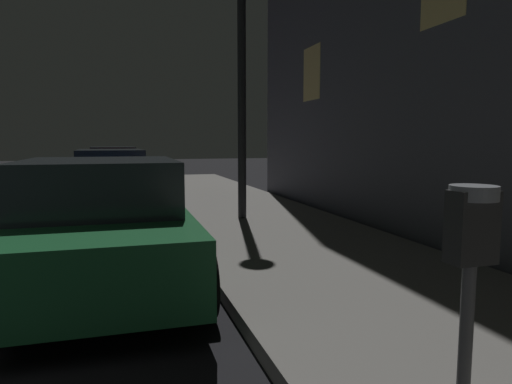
{
  "coord_description": "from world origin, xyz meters",
  "views": [
    {
      "loc": [
        3.05,
        -2.14,
        1.63
      ],
      "look_at": [
        4.11,
        1.36,
        1.21
      ],
      "focal_mm": 31.69,
      "sensor_mm": 36.0,
      "label": 1
    }
  ],
  "objects_px": {
    "parking_meter": "(470,261)",
    "street_lamp": "(242,12)",
    "car_green": "(102,224)",
    "car_blue": "(111,178)",
    "car_red": "(113,166)"
  },
  "relations": [
    {
      "from": "car_green",
      "to": "car_blue",
      "type": "distance_m",
      "value": 6.43
    },
    {
      "from": "car_green",
      "to": "car_red",
      "type": "distance_m",
      "value": 12.05
    },
    {
      "from": "car_blue",
      "to": "parking_meter",
      "type": "bearing_deg",
      "value": -81.3
    },
    {
      "from": "parking_meter",
      "to": "car_blue",
      "type": "relative_size",
      "value": 0.3
    },
    {
      "from": "parking_meter",
      "to": "car_green",
      "type": "bearing_deg",
      "value": 112.48
    },
    {
      "from": "car_green",
      "to": "car_blue",
      "type": "height_order",
      "value": "same"
    },
    {
      "from": "car_green",
      "to": "car_blue",
      "type": "relative_size",
      "value": 0.93
    },
    {
      "from": "car_blue",
      "to": "street_lamp",
      "type": "relative_size",
      "value": 0.74
    },
    {
      "from": "car_blue",
      "to": "street_lamp",
      "type": "height_order",
      "value": "street_lamp"
    },
    {
      "from": "parking_meter",
      "to": "car_blue",
      "type": "height_order",
      "value": "parking_meter"
    },
    {
      "from": "car_green",
      "to": "car_blue",
      "type": "xyz_separation_m",
      "value": [
        0.0,
        6.43,
        0.02
      ]
    },
    {
      "from": "car_red",
      "to": "street_lamp",
      "type": "relative_size",
      "value": 0.73
    },
    {
      "from": "parking_meter",
      "to": "car_red",
      "type": "height_order",
      "value": "parking_meter"
    },
    {
      "from": "parking_meter",
      "to": "street_lamp",
      "type": "distance_m",
      "value": 7.53
    },
    {
      "from": "car_red",
      "to": "street_lamp",
      "type": "xyz_separation_m",
      "value": [
        2.46,
        -8.94,
        3.29
      ]
    }
  ]
}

